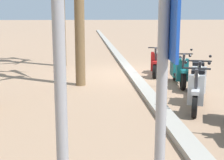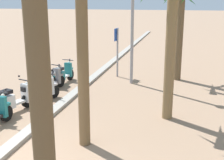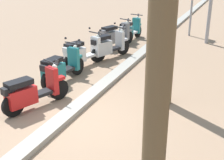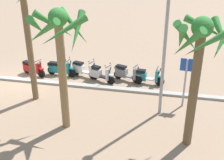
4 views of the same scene
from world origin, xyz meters
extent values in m
plane|color=#93755B|center=(0.00, 0.00, 0.00)|extent=(200.00, 200.00, 0.00)
cube|color=gray|center=(0.00, -0.12, 0.06)|extent=(60.00, 0.36, 0.12)
cylinder|color=black|center=(-5.03, -0.75, 0.26)|extent=(0.52, 0.29, 0.52)
cylinder|color=black|center=(-3.85, -1.22, 0.26)|extent=(0.52, 0.29, 0.52)
cube|color=black|center=(-4.49, -0.97, 0.32)|extent=(0.66, 0.48, 0.08)
cube|color=silver|center=(-4.06, -1.14, 0.45)|extent=(0.75, 0.55, 0.45)
cube|color=black|center=(-4.04, -1.15, 0.81)|extent=(0.67, 0.50, 0.12)
cube|color=silver|center=(-4.86, -0.82, 0.55)|extent=(0.26, 0.37, 0.66)
cube|color=silver|center=(-5.03, -0.75, 0.55)|extent=(0.36, 0.27, 0.08)
cylinder|color=#333338|center=(-4.94, -0.79, 0.70)|extent=(0.29, 0.17, 0.69)
cylinder|color=black|center=(-4.86, -0.82, 1.02)|extent=(0.25, 0.53, 0.04)
sphere|color=white|center=(-4.95, -0.78, 0.88)|extent=(0.12, 0.12, 0.12)
cube|color=black|center=(-3.78, -1.25, 0.71)|extent=(0.30, 0.27, 0.16)
sphere|color=black|center=(-4.93, -1.05, 1.14)|extent=(0.07, 0.07, 0.07)
sphere|color=black|center=(-4.75, -0.60, 1.14)|extent=(0.07, 0.07, 0.07)
cylinder|color=black|center=(-3.97, -1.20, 0.26)|extent=(0.53, 0.25, 0.52)
cylinder|color=black|center=(-2.70, -1.60, 0.26)|extent=(0.53, 0.25, 0.52)
cube|color=silver|center=(-3.38, -1.39, 0.32)|extent=(0.66, 0.45, 0.08)
cube|color=white|center=(-2.91, -1.54, 0.45)|extent=(0.74, 0.51, 0.45)
cube|color=black|center=(-2.89, -1.54, 0.81)|extent=(0.66, 0.47, 0.12)
cube|color=white|center=(-3.80, -1.26, 0.55)|extent=(0.24, 0.37, 0.66)
cube|color=white|center=(-3.97, -1.20, 0.55)|extent=(0.35, 0.25, 0.08)
cylinder|color=#333338|center=(-3.87, -1.23, 0.70)|extent=(0.29, 0.15, 0.69)
cylinder|color=black|center=(-3.80, -1.26, 1.02)|extent=(0.21, 0.55, 0.04)
sphere|color=white|center=(-3.89, -1.23, 0.88)|extent=(0.12, 0.12, 0.12)
cube|color=silver|center=(-2.62, -1.63, 0.71)|extent=(0.29, 0.26, 0.16)
sphere|color=black|center=(-3.85, -1.49, 1.14)|extent=(0.07, 0.07, 0.07)
sphere|color=black|center=(-3.71, -1.03, 1.14)|extent=(0.07, 0.07, 0.07)
cylinder|color=black|center=(-2.54, -1.25, 0.26)|extent=(0.53, 0.16, 0.52)
cylinder|color=black|center=(-1.22, -1.39, 0.26)|extent=(0.53, 0.16, 0.52)
cube|color=black|center=(-1.93, -1.31, 0.32)|extent=(0.63, 0.34, 0.08)
cube|color=#197075|center=(-1.44, -1.37, 0.41)|extent=(0.71, 0.39, 0.42)
cube|color=black|center=(-1.42, -1.37, 0.75)|extent=(0.63, 0.36, 0.12)
cube|color=#197075|center=(-2.36, -1.27, 0.55)|extent=(0.18, 0.35, 0.66)
cube|color=#197075|center=(-2.54, -1.25, 0.55)|extent=(0.34, 0.19, 0.08)
cylinder|color=#333338|center=(-2.44, -1.26, 0.70)|extent=(0.29, 0.10, 0.69)
cylinder|color=black|center=(-2.36, -1.27, 1.02)|extent=(0.10, 0.56, 0.04)
sphere|color=white|center=(-2.46, -1.26, 0.88)|extent=(0.12, 0.12, 0.12)
cube|color=black|center=(-1.15, -1.40, 0.65)|extent=(0.26, 0.22, 0.16)
sphere|color=black|center=(-2.37, -1.51, 1.14)|extent=(0.07, 0.07, 0.07)
sphere|color=black|center=(-2.32, -1.03, 1.14)|extent=(0.07, 0.07, 0.07)
cylinder|color=black|center=(-0.82, -0.81, 0.26)|extent=(0.52, 0.28, 0.52)
cylinder|color=black|center=(0.36, -1.25, 0.26)|extent=(0.52, 0.28, 0.52)
cube|color=black|center=(-0.28, -1.01, 0.32)|extent=(0.66, 0.47, 0.08)
cube|color=red|center=(0.15, -1.17, 0.41)|extent=(0.75, 0.54, 0.42)
cube|color=black|center=(0.17, -1.18, 0.74)|extent=(0.67, 0.49, 0.12)
cube|color=red|center=(-0.65, -0.87, 0.55)|extent=(0.25, 0.37, 0.66)
cube|color=red|center=(-0.82, -0.81, 0.55)|extent=(0.36, 0.26, 0.08)
cylinder|color=#333338|center=(-0.73, -0.84, 0.70)|extent=(0.29, 0.17, 0.69)
cylinder|color=black|center=(-0.65, -0.87, 1.02)|extent=(0.23, 0.54, 0.04)
sphere|color=white|center=(-0.75, -0.83, 0.88)|extent=(0.12, 0.12, 0.12)
cube|color=black|center=(0.43, -1.28, 0.64)|extent=(0.30, 0.27, 0.16)
cylinder|color=#939399|center=(-8.93, 0.92, 1.20)|extent=(0.09, 0.09, 2.40)
cube|color=#1947B7|center=(-8.94, 0.86, 2.10)|extent=(0.60, 0.08, 0.60)
cube|color=white|center=(-8.94, 0.85, 2.10)|extent=(0.33, 0.04, 0.33)
camera|label=1|loc=(-11.48, 1.54, 2.16)|focal=52.37mm
camera|label=2|loc=(5.33, 4.15, 3.79)|focal=48.23mm
camera|label=3|loc=(5.18, 3.24, 3.34)|focal=49.97mm
camera|label=4|loc=(-8.03, 13.08, 6.72)|focal=44.55mm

